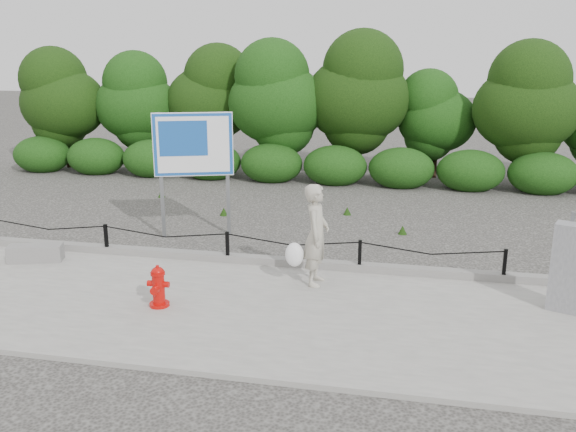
# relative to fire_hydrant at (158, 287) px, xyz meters

# --- Properties ---
(ground) EXTENTS (90.00, 90.00, 0.00)m
(ground) POSITION_rel_fire_hydrant_xyz_m (0.44, 2.20, -0.40)
(ground) COLOR #2D2B28
(ground) RESTS_ON ground
(sidewalk) EXTENTS (14.00, 4.00, 0.08)m
(sidewalk) POSITION_rel_fire_hydrant_xyz_m (0.44, 0.20, -0.36)
(sidewalk) COLOR gray
(sidewalk) RESTS_ON ground
(curb) EXTENTS (14.00, 0.22, 0.14)m
(curb) POSITION_rel_fire_hydrant_xyz_m (0.44, 2.25, -0.25)
(curb) COLOR slate
(curb) RESTS_ON sidewalk
(chain_barrier) EXTENTS (10.06, 0.06, 0.60)m
(chain_barrier) POSITION_rel_fire_hydrant_xyz_m (0.44, 2.20, 0.05)
(chain_barrier) COLOR black
(chain_barrier) RESTS_ON sidewalk
(treeline) EXTENTS (20.05, 3.47, 4.51)m
(treeline) POSITION_rel_fire_hydrant_xyz_m (0.27, 11.11, 2.03)
(treeline) COLOR black
(treeline) RESTS_ON ground
(fire_hydrant) EXTENTS (0.35, 0.36, 0.68)m
(fire_hydrant) POSITION_rel_fire_hydrant_xyz_m (0.00, 0.00, 0.00)
(fire_hydrant) COLOR #BB0A07
(fire_hydrant) RESTS_ON sidewalk
(pedestrian) EXTENTS (0.73, 0.65, 1.76)m
(pedestrian) POSITION_rel_fire_hydrant_xyz_m (2.24, 1.45, 0.53)
(pedestrian) COLOR #ABA492
(pedestrian) RESTS_ON sidewalk
(concrete_block) EXTENTS (1.05, 0.64, 0.32)m
(concrete_block) POSITION_rel_fire_hydrant_xyz_m (-3.17, 1.50, -0.16)
(concrete_block) COLOR slate
(concrete_block) RESTS_ON sidewalk
(utility_cabinet) EXTENTS (0.60, 0.47, 1.53)m
(utility_cabinet) POSITION_rel_fire_hydrant_xyz_m (6.23, 1.15, 0.37)
(utility_cabinet) COLOR gray
(utility_cabinet) RESTS_ON sidewalk
(advertising_sign) EXTENTS (1.62, 0.66, 2.72)m
(advertising_sign) POSITION_rel_fire_hydrant_xyz_m (-0.83, 3.94, 1.51)
(advertising_sign) COLOR slate
(advertising_sign) RESTS_ON ground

